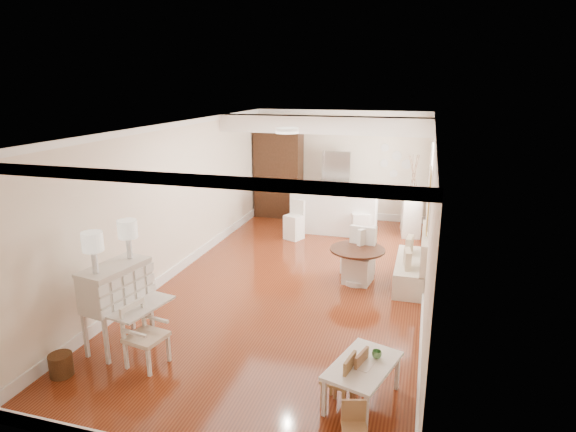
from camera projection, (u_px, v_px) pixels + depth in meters
The scene contains 20 objects.
room at pixel (302, 170), 8.46m from camera, with size 9.00×9.04×2.82m.
secretary_bureau at pixel (118, 306), 6.44m from camera, with size 0.92×0.94×1.18m, color silver.
gustavian_armchair at pixel (146, 336), 6.03m from camera, with size 0.47×0.47×0.82m, color white.
wicker_basket at pixel (61, 365), 5.89m from camera, with size 0.28×0.28×0.28m, color #4A2D17.
kids_table at pixel (362, 383), 5.36m from camera, with size 0.58×0.97×0.49m, color silver.
kids_chair_a at pixel (338, 379), 5.30m from camera, with size 0.31×0.31×0.65m, color #A37C4A.
kids_chair_b at pixel (350, 373), 5.43m from camera, with size 0.31×0.31×0.63m, color #9F6D48.
kids_chair_c at pixel (355, 428), 4.65m from camera, with size 0.24×0.24×0.51m, color #A5774B.
banquette at pixel (411, 257), 8.50m from camera, with size 0.52×1.60×0.98m, color silver.
dining_table at pixel (357, 266), 8.53m from camera, with size 0.96×0.96×0.66m, color #422115.
slip_chair_near at pixel (359, 256), 8.56m from camera, with size 0.47×0.49×0.99m, color white.
slip_chair_far at pixel (358, 250), 8.92m from camera, with size 0.45×0.47×0.95m, color white.
breakfast_counter at pixel (334, 212), 11.41m from camera, with size 2.05×0.65×1.03m, color white.
bar_stool_left at pixel (294, 220), 10.95m from camera, with size 0.36×0.36×0.90m, color white.
bar_stool_right at pixel (360, 218), 11.02m from camera, with size 0.38×0.38×0.95m, color silver.
pantry_cabinet at pixel (279, 174), 12.69m from camera, with size 1.20×0.60×2.30m, color #381E11.
fridge at pixel (350, 187), 12.22m from camera, with size 0.75×0.65×1.80m, color silver.
sideboard at pixel (411, 215), 11.35m from camera, with size 0.41×0.93×0.89m, color silver.
pencil_cup at pixel (377, 354), 5.40m from camera, with size 0.11×0.11×0.09m, color #5E9E5C.
branch_vase at pixel (414, 193), 11.17m from camera, with size 0.19×0.19×0.19m, color white.
Camera 1 is at (2.13, -7.78, 3.48)m, focal length 30.00 mm.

